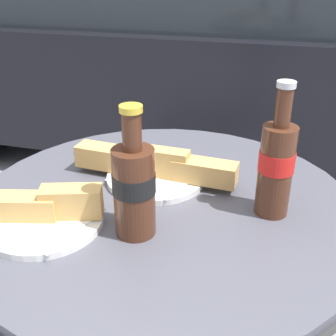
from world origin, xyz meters
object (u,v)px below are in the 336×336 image
object	(u,v)px
lunch_plate_near	(154,169)
parked_car	(197,48)
bistro_table	(163,266)
cola_bottle_right	(134,186)
lunch_plate_far	(44,213)
cola_bottle_left	(276,165)

from	to	relation	value
lunch_plate_near	parked_car	size ratio (longest dim) A/B	0.08
bistro_table	cola_bottle_right	size ratio (longest dim) A/B	3.38
lunch_plate_near	lunch_plate_far	bearing A→B (deg)	-123.16
cola_bottle_left	parked_car	size ratio (longest dim) A/B	0.06
lunch_plate_far	parked_car	distance (m)	2.21
lunch_plate_near	lunch_plate_far	distance (m)	0.25
cola_bottle_left	lunch_plate_far	world-z (taller)	cola_bottle_left
bistro_table	lunch_plate_near	world-z (taller)	lunch_plate_near
cola_bottle_right	lunch_plate_near	world-z (taller)	cola_bottle_right
lunch_plate_near	parked_car	bearing A→B (deg)	99.38
bistro_table	lunch_plate_far	distance (m)	0.29
lunch_plate_far	bistro_table	bearing A→B (deg)	37.58
lunch_plate_far	cola_bottle_right	bearing A→B (deg)	7.35
lunch_plate_far	lunch_plate_near	bearing A→B (deg)	56.84
cola_bottle_left	lunch_plate_far	xyz separation A→B (m)	(-0.38, -0.15, -0.07)
parked_car	lunch_plate_far	bearing A→B (deg)	-84.96
lunch_plate_near	lunch_plate_far	xyz separation A→B (m)	(-0.14, -0.21, -0.00)
cola_bottle_right	parked_car	size ratio (longest dim) A/B	0.05
parked_car	cola_bottle_right	bearing A→B (deg)	-80.75
cola_bottle_right	lunch_plate_near	bearing A→B (deg)	97.83
cola_bottle_left	lunch_plate_near	size ratio (longest dim) A/B	0.70
lunch_plate_near	cola_bottle_right	bearing A→B (deg)	-82.17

